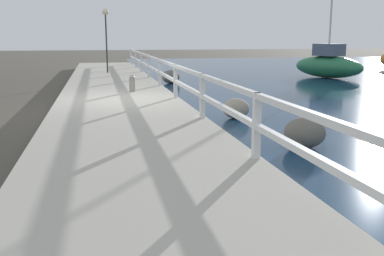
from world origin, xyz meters
TOP-DOWN VIEW (x-y plane):
  - ground_plane at (0.00, 0.00)m, footprint 120.00×120.00m
  - dock_walkway at (0.00, 0.00)m, footprint 3.30×36.00m
  - railing at (1.55, 0.00)m, footprint 0.10×32.50m
  - boulder_far_strip at (2.81, -1.58)m, footprint 0.67×0.61m
  - boulder_water_edge at (3.13, -4.75)m, footprint 0.77×0.69m
  - boulder_downstream at (2.60, 7.29)m, footprint 0.79×0.71m
  - mooring_bollard at (0.48, 1.62)m, footprint 0.18×0.18m
  - dock_lamp at (-0.07, 9.35)m, footprint 0.30×0.30m
  - sailboat_green at (10.71, 8.42)m, footprint 2.92×4.19m

SIDE VIEW (x-z plane):
  - ground_plane at x=0.00m, z-range 0.00..0.00m
  - dock_walkway at x=0.00m, z-range 0.00..0.36m
  - boulder_far_strip at x=2.81m, z-range 0.00..0.50m
  - boulder_water_edge at x=3.13m, z-range 0.00..0.58m
  - boulder_downstream at x=2.60m, z-range 0.00..0.59m
  - mooring_bollard at x=0.48m, z-range 0.36..0.87m
  - sailboat_green at x=10.71m, z-range -3.26..4.59m
  - railing at x=1.55m, z-range 0.53..1.44m
  - dock_lamp at x=-0.07m, z-range 1.19..4.11m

